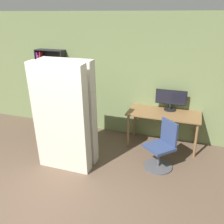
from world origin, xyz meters
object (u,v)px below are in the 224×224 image
(office_chair, at_px, (162,150))
(mattress_near, at_px, (61,119))
(monitor, at_px, (171,99))
(mattress_far, at_px, (70,112))
(bookshelf, at_px, (51,89))

(office_chair, bearing_deg, mattress_near, -159.43)
(monitor, distance_m, mattress_far, 2.11)
(bookshelf, distance_m, mattress_near, 2.10)
(office_chair, bearing_deg, mattress_far, -169.87)
(mattress_near, xyz_separation_m, mattress_far, (0.00, 0.32, -0.00))
(monitor, xyz_separation_m, bookshelf, (-2.89, 0.05, -0.07))
(bookshelf, relative_size, mattress_far, 0.96)
(office_chair, bearing_deg, monitor, 90.31)
(office_chair, distance_m, bookshelf, 3.14)
(office_chair, xyz_separation_m, mattress_near, (-1.65, -0.62, 0.62))
(bookshelf, bearing_deg, office_chair, -20.26)
(mattress_far, bearing_deg, office_chair, 10.13)
(monitor, height_order, mattress_far, mattress_far)
(monitor, xyz_separation_m, mattress_far, (-1.64, -1.32, -0.02))
(office_chair, relative_size, mattress_far, 0.46)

